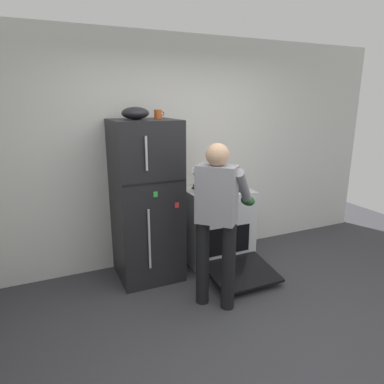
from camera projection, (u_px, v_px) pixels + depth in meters
ground at (260, 347)px, 2.80m from camera, size 8.00×8.00×0.00m
kitchen_wall_back at (173, 152)px, 4.16m from camera, size 6.00×0.10×2.70m
refrigerator at (146, 201)px, 3.76m from camera, size 0.68×0.72×1.77m
stove_range at (217, 226)px, 4.21m from camera, size 0.76×1.23×0.93m
person_cook at (218, 211)px, 3.18m from camera, size 0.70×0.73×1.60m
red_pot at (207, 187)px, 3.98m from camera, size 0.35×0.25×0.10m
coffee_mug at (158, 114)px, 3.64m from camera, size 0.11×0.08×0.10m
pepper_mill at (231, 177)px, 4.38m from camera, size 0.05×0.05×0.15m
mixing_bowl at (135, 113)px, 3.49m from camera, size 0.28×0.28×0.13m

